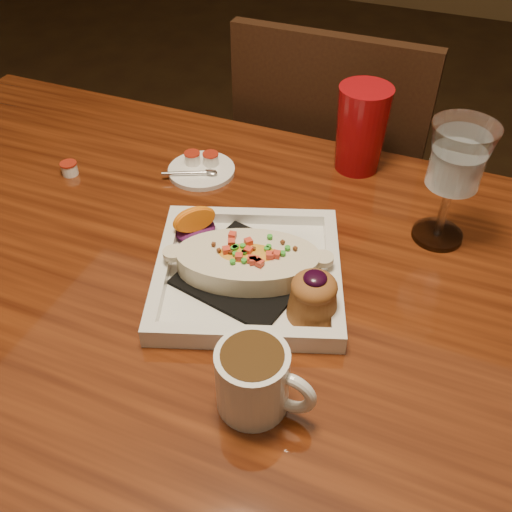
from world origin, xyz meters
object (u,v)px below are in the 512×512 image
at_px(chair_far, 332,190).
at_px(plate, 254,269).
at_px(table, 222,336).
at_px(saucer, 200,168).
at_px(red_tumbler, 361,129).
at_px(coffee_mug, 255,378).
at_px(goblet, 457,163).

relative_size(chair_far, plate, 2.81).
distance_m(table, chair_far, 0.65).
xyz_separation_m(plate, saucer, (-0.20, 0.22, -0.02)).
bearing_deg(red_tumbler, chair_far, 111.05).
relative_size(plate, coffee_mug, 2.81).
bearing_deg(chair_far, plate, 93.67).
height_order(chair_far, plate, chair_far).
xyz_separation_m(plate, coffee_mug, (0.08, -0.18, 0.02)).
distance_m(goblet, saucer, 0.44).
bearing_deg(saucer, coffee_mug, -56.18).
distance_m(table, plate, 0.13).
xyz_separation_m(table, red_tumbler, (0.10, 0.38, 0.17)).
relative_size(table, red_tumbler, 9.82).
xyz_separation_m(table, goblet, (0.26, 0.24, 0.23)).
relative_size(table, goblet, 7.73).
height_order(chair_far, coffee_mug, chair_far).
bearing_deg(red_tumbler, goblet, -40.82).
bearing_deg(chair_far, saucer, 67.07).
xyz_separation_m(chair_far, coffee_mug, (0.11, -0.78, 0.29)).
bearing_deg(coffee_mug, chair_far, 99.41).
relative_size(chair_far, red_tumbler, 6.09).
xyz_separation_m(coffee_mug, saucer, (-0.27, 0.41, -0.04)).
bearing_deg(plate, saucer, 111.44).
bearing_deg(coffee_mug, plate, 113.77).
height_order(goblet, saucer, goblet).
relative_size(coffee_mug, red_tumbler, 0.77).
bearing_deg(coffee_mug, goblet, 69.93).
distance_m(coffee_mug, saucer, 0.49).
height_order(coffee_mug, goblet, goblet).
relative_size(goblet, red_tumbler, 1.27).
distance_m(chair_far, red_tumbler, 0.42).
bearing_deg(table, coffee_mug, -52.25).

